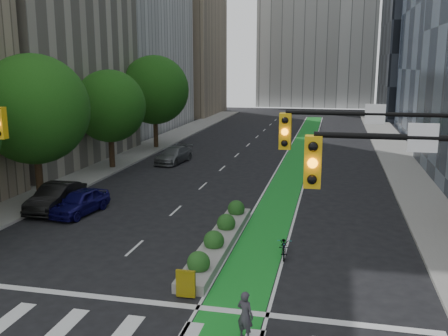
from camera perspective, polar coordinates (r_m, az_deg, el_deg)
The scene contains 16 objects.
ground at distance 17.25m, azimuth -10.16°, elevation -16.64°, with size 160.00×160.00×0.00m, color black.
sidewalk_left at distance 43.59m, azimuth -11.91°, elevation 0.86°, with size 3.60×90.00×0.15m, color gray.
sidewalk_right at distance 40.16m, azimuth 20.46°, elevation -0.56°, with size 3.60×90.00×0.15m, color gray.
bike_lane_paint at distance 44.78m, azimuth 8.39°, elevation 1.19°, with size 2.20×70.00×0.01m, color #198D28.
building_tan_far at distance 84.21m, azimuth -5.71°, elevation 15.05°, with size 14.00×16.00×26.00m, color tan.
building_dark_end at distance 83.30m, azimuth 22.96°, elevation 14.93°, with size 14.00×18.00×28.00m, color black.
tree_mid at distance 31.16m, azimuth -20.89°, elevation 6.27°, with size 6.40×6.40×8.78m.
tree_midfar at distance 39.91m, azimuth -12.94°, elevation 6.89°, with size 5.60×5.60×7.76m.
tree_far at distance 49.06m, azimuth -7.94°, elevation 8.82°, with size 6.60×6.60×9.00m.
signal_right at distance 15.00m, azimuth 22.15°, elevation -2.02°, with size 5.82×0.51×7.20m.
median_planter at distance 22.89m, azimuth -0.54°, elevation -8.09°, with size 1.20×10.26×1.10m.
bicycle at distance 21.93m, azimuth 6.89°, elevation -8.88°, with size 0.59×1.70×0.89m, color gray.
cyclist at distance 15.62m, azimuth 2.44°, elevation -16.46°, with size 0.56×0.37×1.53m, color #38333D.
parked_car_left_near at distance 28.75m, azimuth -16.13°, elevation -3.74°, with size 1.63×4.04×1.38m, color #100D51.
parked_car_left_mid at distance 29.88m, azimuth -18.64°, elevation -3.17°, with size 1.60×4.60×1.51m, color black.
parked_car_left_far at distance 42.11m, azimuth -5.76°, elevation 1.49°, with size 1.86×4.57×1.33m, color #585A5D.
Camera 1 is at (6.09, -13.92, 8.16)m, focal length 40.00 mm.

